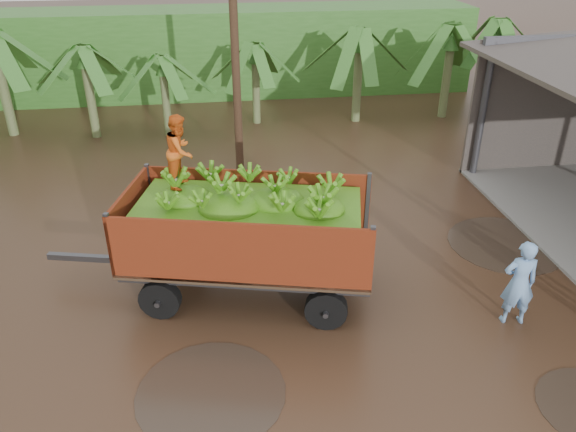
% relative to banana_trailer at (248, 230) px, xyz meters
% --- Properties ---
extents(ground, '(100.00, 100.00, 0.00)m').
position_rel_banana_trailer_xyz_m(ground, '(1.97, -0.58, -1.47)').
color(ground, black).
rests_on(ground, ground).
extents(hedge_north, '(22.00, 3.00, 3.60)m').
position_rel_banana_trailer_xyz_m(hedge_north, '(-0.03, 15.42, 0.33)').
color(hedge_north, '#2D661E').
rests_on(hedge_north, ground).
extents(banana_trailer, '(6.91, 3.47, 3.73)m').
position_rel_banana_trailer_xyz_m(banana_trailer, '(0.00, 0.00, 0.00)').
color(banana_trailer, '#9D3116').
rests_on(banana_trailer, ground).
extents(man_blue, '(0.71, 0.51, 1.80)m').
position_rel_banana_trailer_xyz_m(man_blue, '(4.99, -1.73, -0.57)').
color(man_blue, '#79A7DD').
rests_on(man_blue, ground).
extents(utility_pole, '(1.20, 0.24, 7.36)m').
position_rel_banana_trailer_xyz_m(utility_pole, '(0.21, 6.53, 2.26)').
color(utility_pole, '#47301E').
rests_on(utility_pole, ground).
extents(banana_plants, '(24.19, 20.48, 4.26)m').
position_rel_banana_trailer_xyz_m(banana_plants, '(-4.00, 5.44, 0.38)').
color(banana_plants, '#2D661E').
rests_on(banana_plants, ground).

